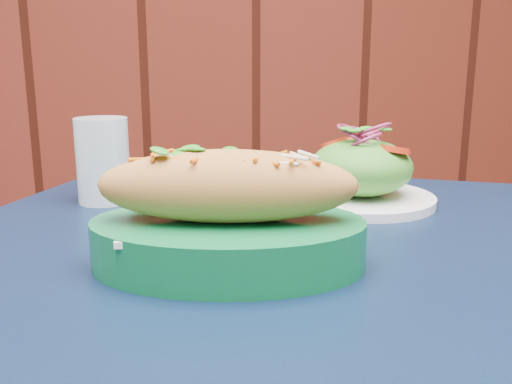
{
  "coord_description": "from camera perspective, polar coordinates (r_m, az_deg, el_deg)",
  "views": [
    {
      "loc": [
        -0.54,
        0.9,
        0.94
      ],
      "look_at": [
        -0.5,
        1.46,
        0.81
      ],
      "focal_mm": 40.0,
      "sensor_mm": 36.0,
      "label": 1
    }
  ],
  "objects": [
    {
      "name": "cafe_table",
      "position": [
        0.63,
        2.51,
        -13.24
      ],
      "size": [
        1.02,
        1.02,
        0.75
      ],
      "rotation": [
        0.0,
        0.0,
        -0.34
      ],
      "color": "black",
      "rests_on": "ground"
    },
    {
      "name": "banh_mi_basket",
      "position": [
        0.54,
        -2.81,
        -2.55
      ],
      "size": [
        0.27,
        0.19,
        0.12
      ],
      "rotation": [
        0.0,
        0.0,
        -0.09
      ],
      "color": "#0C6433",
      "rests_on": "cafe_table"
    },
    {
      "name": "salad_plate",
      "position": [
        0.78,
        10.42,
        1.82
      ],
      "size": [
        0.2,
        0.2,
        0.11
      ],
      "rotation": [
        0.0,
        0.0,
        0.36
      ],
      "color": "white",
      "rests_on": "cafe_table"
    },
    {
      "name": "water_glass",
      "position": [
        0.8,
        -15.07,
        3.07
      ],
      "size": [
        0.07,
        0.07,
        0.12
      ],
      "primitive_type": "cylinder",
      "color": "silver",
      "rests_on": "cafe_table"
    }
  ]
}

